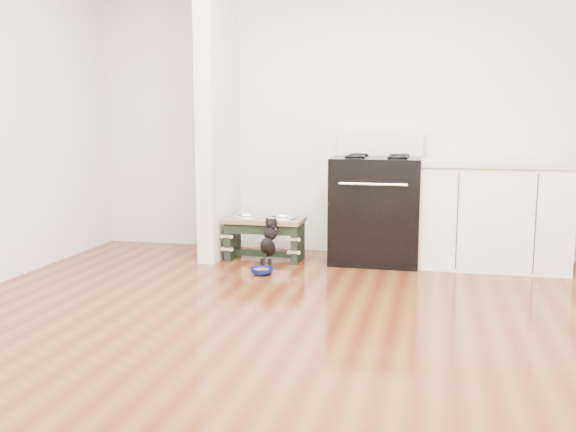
{
  "coord_description": "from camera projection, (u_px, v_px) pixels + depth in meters",
  "views": [
    {
      "loc": [
        0.76,
        -3.43,
        1.27
      ],
      "look_at": [
        -0.41,
        1.55,
        0.47
      ],
      "focal_mm": 40.0,
      "sensor_mm": 36.0,
      "label": 1
    }
  ],
  "objects": [
    {
      "name": "puppy",
      "position": [
        269.0,
        242.0,
        5.38
      ],
      "size": [
        0.12,
        0.35,
        0.42
      ],
      "color": "black",
      "rests_on": "ground"
    },
    {
      "name": "dog_feeder",
      "position": [
        265.0,
        230.0,
        5.7
      ],
      "size": [
        0.69,
        0.37,
        0.39
      ],
      "color": "black",
      "rests_on": "ground"
    },
    {
      "name": "partition_wall",
      "position": [
        218.0,
        107.0,
        5.75
      ],
      "size": [
        0.15,
        0.8,
        2.7
      ],
      "primitive_type": "cube",
      "color": "silver",
      "rests_on": "ground"
    },
    {
      "name": "room_shell",
      "position": [
        296.0,
        50.0,
        3.42
      ],
      "size": [
        5.0,
        5.0,
        5.0
      ],
      "color": "silver",
      "rests_on": "ground"
    },
    {
      "name": "ground",
      "position": [
        295.0,
        340.0,
        3.67
      ],
      "size": [
        5.0,
        5.0,
        0.0
      ],
      "primitive_type": "plane",
      "color": "#4D1D0D",
      "rests_on": "ground"
    },
    {
      "name": "floor_bowl",
      "position": [
        262.0,
        271.0,
        5.19
      ],
      "size": [
        0.23,
        0.23,
        0.06
      ],
      "rotation": [
        0.0,
        0.0,
        -0.28
      ],
      "color": "#0C1355",
      "rests_on": "ground"
    },
    {
      "name": "oven_range",
      "position": [
        376.0,
        208.0,
        5.62
      ],
      "size": [
        0.76,
        0.69,
        1.14
      ],
      "color": "black",
      "rests_on": "ground"
    },
    {
      "name": "cabinet_run",
      "position": [
        493.0,
        214.0,
        5.42
      ],
      "size": [
        1.24,
        0.64,
        0.91
      ],
      "color": "white",
      "rests_on": "ground"
    }
  ]
}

